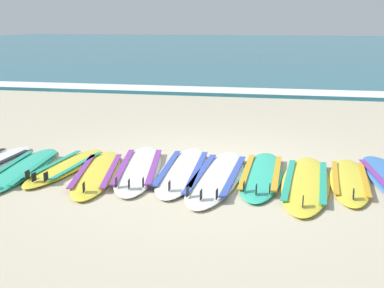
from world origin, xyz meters
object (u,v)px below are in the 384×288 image
at_px(surfboard_2, 66,167).
at_px(surfboard_8, 306,182).
at_px(surfboard_1, 21,169).
at_px(surfboard_6, 217,176).
at_px(surfboard_5, 182,170).
at_px(surfboard_4, 139,168).
at_px(surfboard_9, 350,180).
at_px(surfboard_7, 262,174).
at_px(surfboard_3, 97,172).

bearing_deg(surfboard_2, surfboard_8, -0.47).
relative_size(surfboard_1, surfboard_6, 0.91).
relative_size(surfboard_1, surfboard_5, 0.95).
height_order(surfboard_2, surfboard_8, same).
relative_size(surfboard_4, surfboard_9, 1.21).
xyz_separation_m(surfboard_1, surfboard_9, (4.42, 0.41, 0.00)).
height_order(surfboard_1, surfboard_7, same).
relative_size(surfboard_5, surfboard_7, 1.07).
xyz_separation_m(surfboard_2, surfboard_7, (2.73, 0.20, -0.00)).
height_order(surfboard_5, surfboard_6, same).
distance_m(surfboard_2, surfboard_5, 1.66).
xyz_separation_m(surfboard_4, surfboard_9, (2.83, 0.04, -0.00)).
distance_m(surfboard_7, surfboard_9, 1.13).
bearing_deg(surfboard_3, surfboard_4, 30.92).
relative_size(surfboard_3, surfboard_7, 1.01).
distance_m(surfboard_1, surfboard_6, 2.72).
relative_size(surfboard_2, surfboard_7, 0.89).
bearing_deg(surfboard_9, surfboard_1, -174.73).
xyz_separation_m(surfboard_3, surfboard_6, (1.62, 0.16, 0.00)).
height_order(surfboard_7, surfboard_9, same).
bearing_deg(surfboard_4, surfboard_5, 3.69).
bearing_deg(surfboard_3, surfboard_2, 163.16).
height_order(surfboard_3, surfboard_7, same).
distance_m(surfboard_7, surfboard_8, 0.61).
height_order(surfboard_1, surfboard_5, same).
height_order(surfboard_4, surfboard_7, same).
bearing_deg(surfboard_6, surfboard_4, 173.26).
bearing_deg(surfboard_4, surfboard_1, -166.88).
relative_size(surfboard_2, surfboard_8, 0.82).
bearing_deg(surfboard_7, surfboard_4, -177.88).
relative_size(surfboard_3, surfboard_8, 0.93).
distance_m(surfboard_1, surfboard_7, 3.31).
bearing_deg(surfboard_4, surfboard_7, 2.12).
bearing_deg(surfboard_6, surfboard_3, -174.21).
height_order(surfboard_8, surfboard_9, same).
distance_m(surfboard_1, surfboard_8, 3.86).
xyz_separation_m(surfboard_2, surfboard_5, (1.65, 0.17, -0.00)).
bearing_deg(surfboard_9, surfboard_7, 178.74).
bearing_deg(surfboard_6, surfboard_9, 5.71).
distance_m(surfboard_3, surfboard_8, 2.77).
distance_m(surfboard_1, surfboard_3, 1.09).
distance_m(surfboard_3, surfboard_5, 1.16).
xyz_separation_m(surfboard_1, surfboard_2, (0.55, 0.24, 0.00)).
relative_size(surfboard_6, surfboard_7, 1.13).
bearing_deg(surfboard_3, surfboard_6, 5.79).
bearing_deg(surfboard_2, surfboard_4, 7.42).
relative_size(surfboard_3, surfboard_6, 0.90).
bearing_deg(surfboard_4, surfboard_8, -4.07).
bearing_deg(surfboard_5, surfboard_9, -0.05).
height_order(surfboard_3, surfboard_4, same).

